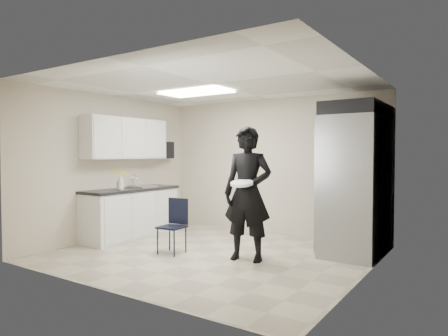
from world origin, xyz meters
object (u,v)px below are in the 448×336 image
Objects in this scene: folding_chair at (172,227)px; lower_counter at (132,214)px; man_tuxedo at (248,193)px; commercial_fridge at (356,186)px.

lower_counter is at bearing 155.35° from folding_chair.
lower_counter is at bearing 164.56° from man_tuxedo.
commercial_fridge is at bearing 35.46° from man_tuxedo.
commercial_fridge is at bearing 15.88° from lower_counter.
folding_chair is 0.42× the size of man_tuxedo.
lower_counter is at bearing -164.12° from commercial_fridge.
lower_counter is 3.98m from commercial_fridge.
folding_chair is at bearing -19.71° from lower_counter.
folding_chair is at bearing -146.27° from commercial_fridge.
commercial_fridge reaches higher than man_tuxedo.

